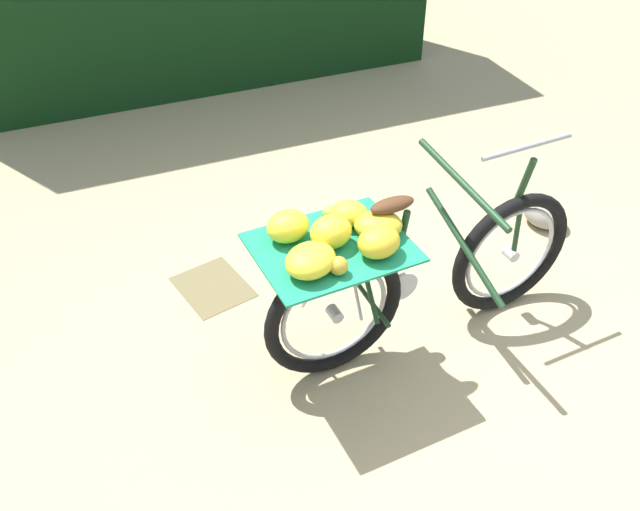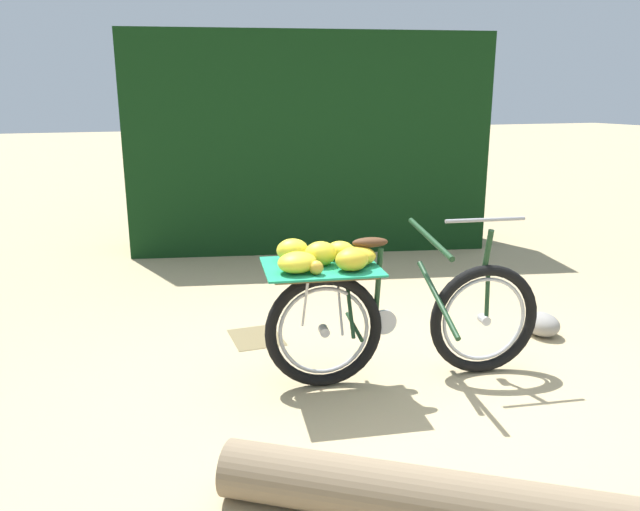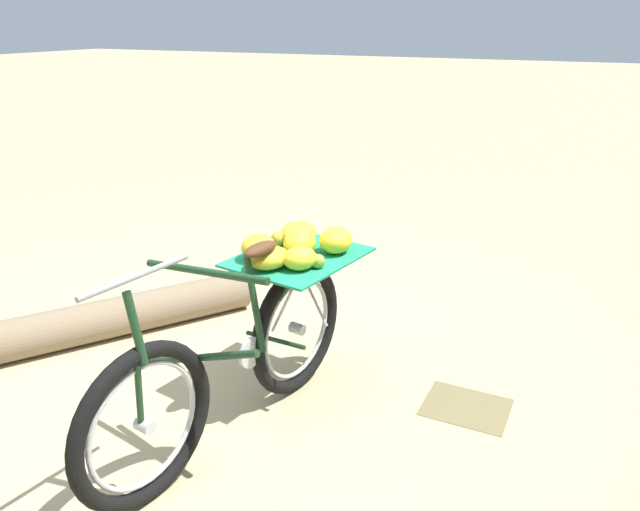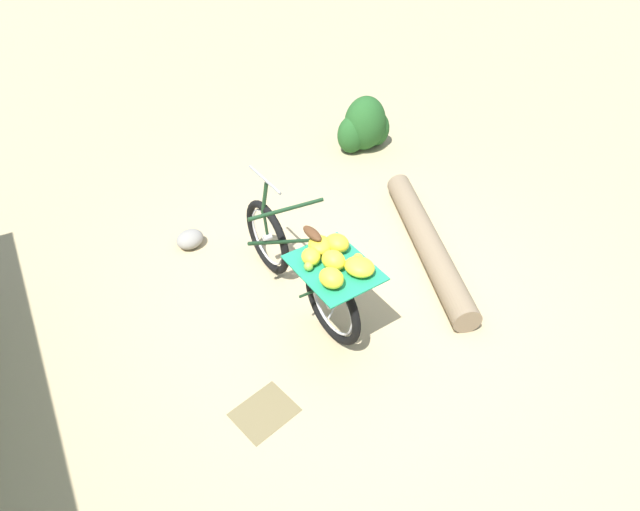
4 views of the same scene
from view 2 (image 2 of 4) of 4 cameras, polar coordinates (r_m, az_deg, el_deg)
name	(u,v)px [view 2 (image 2 of 4)]	position (r m, az deg, el deg)	size (l,w,h in m)	color
ground_plane	(389,395)	(3.81, 6.52, -12.85)	(60.00, 60.00, 0.00)	tan
foliage_hedge	(308,143)	(7.22, -1.15, 10.48)	(4.05, 0.90, 2.44)	black
bicycle	(383,305)	(3.78, 5.97, -4.63)	(0.79, 1.80, 1.03)	black
fallen_log	(473,505)	(2.77, 14.15, -21.79)	(0.26, 0.26, 2.17)	#7F6B51
path_stone	(542,324)	(4.91, 20.12, -6.07)	(0.28, 0.24, 0.18)	gray
leaf_litter_patch	(256,337)	(4.62, -5.99, -7.63)	(0.44, 0.36, 0.01)	olive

